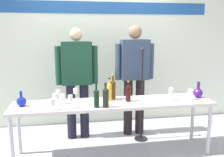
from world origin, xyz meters
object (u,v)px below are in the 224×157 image
presenter_left (77,76)px  wine_glass_left_5 (75,91)px  wine_bottle_0 (109,91)px  wine_bottle_1 (128,92)px  wine_bottle_3 (113,89)px  wine_glass_right_1 (171,91)px  wine_glass_left_2 (62,97)px  wine_glass_left_1 (70,98)px  wine_glass_left_4 (52,102)px  wine_glass_left_0 (58,93)px  wine_bottle_2 (106,97)px  wine_glass_left_3 (55,96)px  presenter_right (134,73)px  decanter_blue_left (21,101)px  wine_glass_right_2 (191,92)px  decanter_blue_right (198,92)px  microphone_stand (141,110)px  display_table (114,106)px  wine_glass_right_0 (171,92)px  wine_bottle_4 (96,97)px

presenter_left → wine_glass_left_5: size_ratio=10.80×
wine_bottle_0 → wine_bottle_1: size_ratio=1.13×
wine_bottle_3 → wine_glass_right_1: wine_bottle_3 is taller
wine_glass_left_2 → wine_glass_left_1: bearing=-59.8°
wine_glass_left_4 → wine_bottle_3: bearing=24.8°
wine_glass_left_0 → wine_glass_left_1: wine_glass_left_1 is taller
wine_bottle_2 → wine_glass_left_3: size_ratio=2.49×
presenter_right → decanter_blue_left: bearing=-158.9°
wine_glass_left_5 → wine_glass_right_1: wine_glass_left_5 is taller
wine_glass_right_2 → wine_glass_left_2: bearing=176.4°
decanter_blue_right → wine_bottle_1: (-1.02, -0.01, 0.05)m
microphone_stand → wine_bottle_1: bearing=-128.9°
wine_glass_left_3 → wine_glass_right_1: 1.61m
wine_glass_right_1 → microphone_stand: microphone_stand is taller
wine_bottle_0 → wine_glass_left_5: wine_bottle_0 is taller
wine_bottle_0 → wine_glass_left_0: (-0.68, 0.14, -0.03)m
display_table → wine_glass_right_0: (0.79, -0.03, 0.17)m
microphone_stand → wine_bottle_2: bearing=-137.3°
wine_bottle_1 → wine_glass_left_0: (-0.92, 0.22, -0.02)m
wine_glass_right_0 → wine_bottle_1: bearing=176.3°
display_table → wine_glass_left_1: (-0.57, -0.14, 0.17)m
wine_bottle_2 → wine_glass_right_1: bearing=17.1°
presenter_right → wine_bottle_2: bearing=-124.8°
decanter_blue_right → microphone_stand: microphone_stand is taller
wine_glass_left_4 → wine_bottle_0: bearing=22.1°
presenter_right → wine_glass_left_2: size_ratio=13.59×
wine_bottle_3 → microphone_stand: (0.49, 0.23, -0.41)m
wine_bottle_3 → wine_bottle_1: bearing=-39.5°
presenter_left → wine_glass_left_4: size_ratio=12.39×
microphone_stand → wine_glass_left_1: bearing=-153.8°
decanter_blue_right → wine_glass_right_2: 0.19m
decanter_blue_left → wine_bottle_1: size_ratio=0.70×
wine_bottle_3 → wine_glass_left_1: size_ratio=2.18×
decanter_blue_right → wine_glass_right_2: size_ratio=1.53×
wine_bottle_1 → wine_glass_right_1: size_ratio=2.03×
microphone_stand → wine_glass_right_0: bearing=-55.8°
wine_bottle_4 → wine_glass_right_1: (1.10, 0.29, -0.03)m
wine_glass_left_3 → wine_glass_left_0: bearing=71.3°
wine_glass_left_3 → presenter_left: bearing=59.8°
wine_glass_left_4 → wine_glass_right_1: wine_glass_left_4 is taller
presenter_left → wine_glass_left_3: presenter_left is taller
presenter_left → wine_glass_left_4: (-0.33, -0.86, -0.15)m
wine_bottle_3 → presenter_left: bearing=133.5°
presenter_left → wine_glass_right_0: size_ratio=11.32×
wine_glass_left_2 → wine_glass_left_3: size_ratio=1.04×
display_table → microphone_stand: microphone_stand is taller
presenter_left → wine_glass_right_1: presenter_left is taller
decanter_blue_right → wine_glass_right_0: decanter_blue_right is taller
presenter_right → wine_glass_right_1: bearing=-54.9°
wine_bottle_4 → wine_glass_right_1: size_ratio=2.30×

